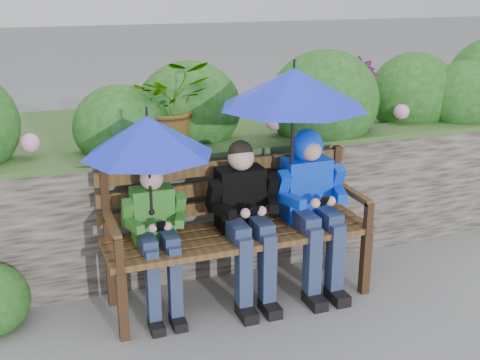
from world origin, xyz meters
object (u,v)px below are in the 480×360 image
object	(u,v)px
boy_right	(311,196)
umbrella_left	(148,136)
park_bench	(236,221)
umbrella_right	(294,88)
boy_middle	(245,213)
boy_left	(156,231)

from	to	relation	value
boy_right	umbrella_left	world-z (taller)	umbrella_left
park_bench	boy_right	distance (m)	0.59
umbrella_left	umbrella_right	world-z (taller)	umbrella_right
park_bench	umbrella_left	xyz separation A→B (m)	(-0.64, -0.07, 0.72)
boy_middle	umbrella_left	distance (m)	0.91
boy_middle	umbrella_left	xyz separation A→B (m)	(-0.67, 0.02, 0.62)
umbrella_right	boy_right	bearing A→B (deg)	-6.55
boy_middle	umbrella_left	size ratio (longest dim) A/B	1.36
boy_left	boy_right	world-z (taller)	boy_right
park_bench	umbrella_right	world-z (taller)	umbrella_right
park_bench	umbrella_right	bearing A→B (deg)	-9.41
umbrella_left	boy_left	bearing A→B (deg)	-30.23
boy_right	umbrella_left	size ratio (longest dim) A/B	1.39
park_bench	umbrella_right	distance (m)	1.05
park_bench	boy_left	size ratio (longest dim) A/B	1.78
park_bench	umbrella_left	size ratio (longest dim) A/B	2.22
boy_middle	umbrella_right	world-z (taller)	umbrella_right
park_bench	umbrella_left	world-z (taller)	umbrella_left
umbrella_left	boy_middle	bearing A→B (deg)	-2.07
boy_left	boy_middle	size ratio (longest dim) A/B	0.91
umbrella_right	boy_middle	bearing A→B (deg)	-175.52
boy_right	umbrella_left	xyz separation A→B (m)	(-1.20, 0.01, 0.56)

